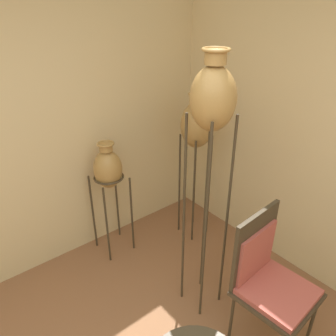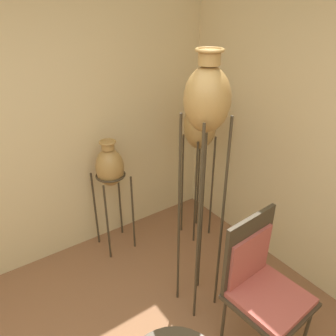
{
  "view_description": "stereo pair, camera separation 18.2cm",
  "coord_description": "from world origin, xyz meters",
  "views": [
    {
      "loc": [
        -0.33,
        -0.52,
        2.34
      ],
      "look_at": [
        1.28,
        1.47,
        1.01
      ],
      "focal_mm": 35.0,
      "sensor_mm": 36.0,
      "label": 1
    },
    {
      "loc": [
        -0.19,
        -0.63,
        2.34
      ],
      "look_at": [
        1.28,
        1.47,
        1.01
      ],
      "focal_mm": 35.0,
      "sensor_mm": 36.0,
      "label": 2
    }
  ],
  "objects": [
    {
      "name": "vase_stand_tall",
      "position": [
        1.16,
        0.87,
        1.73
      ],
      "size": [
        0.3,
        0.3,
        2.08
      ],
      "color": "#382D1E",
      "rests_on": "ground_plane"
    },
    {
      "name": "vase_stand_short",
      "position": [
        0.93,
        1.92,
        0.91
      ],
      "size": [
        0.3,
        0.3,
        1.19
      ],
      "color": "#382D1E",
      "rests_on": "ground_plane"
    },
    {
      "name": "chair",
      "position": [
        1.29,
        0.36,
        0.59
      ],
      "size": [
        0.53,
        0.52,
        1.06
      ],
      "rotation": [
        0.0,
        0.0,
        0.06
      ],
      "color": "#382D1E",
      "rests_on": "ground_plane"
    },
    {
      "name": "vase_stand_medium",
      "position": [
        1.75,
        1.61,
        1.25
      ],
      "size": [
        0.31,
        0.31,
        1.57
      ],
      "color": "#382D1E",
      "rests_on": "ground_plane"
    }
  ]
}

